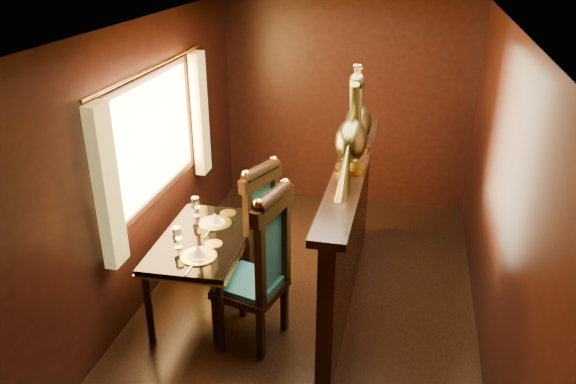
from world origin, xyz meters
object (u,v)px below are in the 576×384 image
Objects in this scene: peacock_left at (352,122)px; dining_table at (203,244)px; chair_right at (255,227)px; peacock_right at (359,107)px; chair_left at (264,265)px.

dining_table is at bearing -167.71° from peacock_left.
chair_right is 1.42m from peacock_right.
peacock_right is (0.58, 1.12, 1.01)m from chair_left.
peacock_right reaches higher than chair_left.
peacock_right reaches higher than dining_table.
chair_right is (-0.26, 0.66, -0.04)m from chair_left.
chair_right is 1.62× the size of peacock_left.
dining_table is 0.89× the size of chair_left.
chair_left is (0.64, -0.33, 0.08)m from dining_table.
dining_table is at bearing -147.01° from peacock_right.
peacock_left is 0.53m from peacock_right.
dining_table is 0.72m from chair_left.
peacock_left reaches higher than dining_table.
peacock_left reaches higher than chair_left.
chair_left is 1.05× the size of chair_right.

